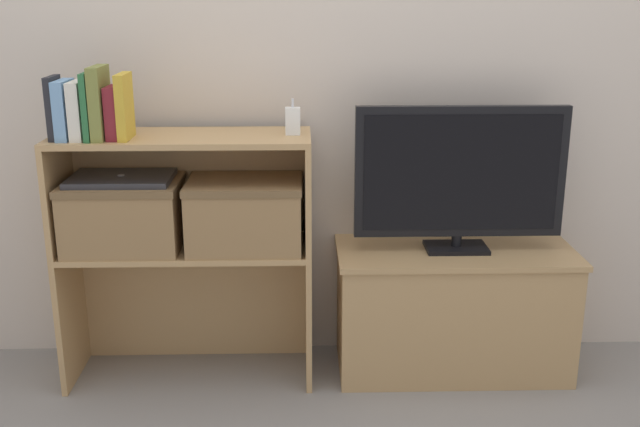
% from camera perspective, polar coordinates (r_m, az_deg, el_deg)
% --- Properties ---
extents(ground_plane, '(16.00, 16.00, 0.00)m').
position_cam_1_polar(ground_plane, '(2.71, 0.09, -13.52)').
color(ground_plane, gray).
extents(wall_back, '(10.00, 0.05, 2.40)m').
position_cam_1_polar(wall_back, '(2.75, -0.13, 13.23)').
color(wall_back, beige).
rests_on(wall_back, ground_plane).
extents(tv_stand, '(0.86, 0.38, 0.47)m').
position_cam_1_polar(tv_stand, '(2.82, 10.07, -7.20)').
color(tv_stand, tan).
rests_on(tv_stand, ground_plane).
extents(tv, '(0.74, 0.14, 0.52)m').
position_cam_1_polar(tv, '(2.66, 10.63, 2.90)').
color(tv, black).
rests_on(tv, tv_stand).
extents(bookshelf_lower_tier, '(0.88, 0.33, 0.50)m').
position_cam_1_polar(bookshelf_lower_tier, '(2.81, -9.72, -5.56)').
color(bookshelf_lower_tier, tan).
rests_on(bookshelf_lower_tier, ground_plane).
extents(bookshelf_upper_tier, '(0.88, 0.33, 0.39)m').
position_cam_1_polar(bookshelf_upper_tier, '(2.67, -10.19, 3.23)').
color(bookshelf_upper_tier, tan).
rests_on(bookshelf_upper_tier, bookshelf_lower_tier).
extents(book_charcoal, '(0.02, 0.12, 0.21)m').
position_cam_1_polar(book_charcoal, '(2.60, -19.60, 7.59)').
color(book_charcoal, '#232328').
rests_on(book_charcoal, bookshelf_upper_tier).
extents(book_skyblue, '(0.04, 0.15, 0.19)m').
position_cam_1_polar(book_skyblue, '(2.59, -18.89, 7.48)').
color(book_skyblue, '#709ECC').
rests_on(book_skyblue, bookshelf_upper_tier).
extents(book_ivory, '(0.04, 0.15, 0.19)m').
position_cam_1_polar(book_ivory, '(2.58, -17.89, 7.50)').
color(book_ivory, silver).
rests_on(book_ivory, bookshelf_upper_tier).
extents(book_forest, '(0.02, 0.16, 0.22)m').
position_cam_1_polar(book_forest, '(2.57, -17.11, 7.86)').
color(book_forest, '#286638').
rests_on(book_forest, bookshelf_upper_tier).
extents(book_olive, '(0.04, 0.16, 0.24)m').
position_cam_1_polar(book_olive, '(2.56, -16.43, 8.09)').
color(book_olive, olive).
rests_on(book_olive, bookshelf_upper_tier).
extents(book_maroon, '(0.04, 0.12, 0.17)m').
position_cam_1_polar(book_maroon, '(2.55, -15.42, 7.41)').
color(book_maroon, maroon).
rests_on(book_maroon, bookshelf_upper_tier).
extents(book_mustard, '(0.03, 0.15, 0.21)m').
position_cam_1_polar(book_mustard, '(2.54, -14.66, 7.90)').
color(book_mustard, gold).
rests_on(book_mustard, bookshelf_upper_tier).
extents(baby_monitor, '(0.05, 0.04, 0.12)m').
position_cam_1_polar(baby_monitor, '(2.54, -2.08, 7.07)').
color(baby_monitor, white).
rests_on(baby_monitor, bookshelf_upper_tier).
extents(storage_basket_left, '(0.40, 0.29, 0.24)m').
position_cam_1_polar(storage_basket_left, '(2.67, -14.72, 0.13)').
color(storage_basket_left, '#937047').
rests_on(storage_basket_left, bookshelf_lower_tier).
extents(storage_basket_right, '(0.40, 0.29, 0.24)m').
position_cam_1_polar(storage_basket_right, '(2.61, -5.73, 0.20)').
color(storage_basket_right, '#937047').
rests_on(storage_basket_right, bookshelf_lower_tier).
extents(laptop, '(0.34, 0.24, 0.02)m').
position_cam_1_polar(laptop, '(2.64, -14.90, 2.60)').
color(laptop, '#2D2D33').
rests_on(laptop, storage_basket_left).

